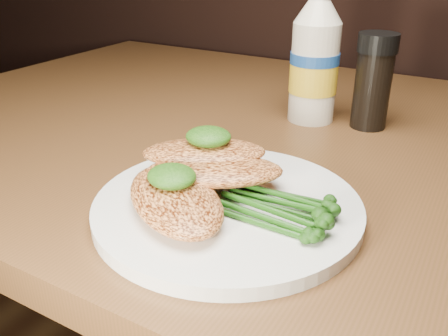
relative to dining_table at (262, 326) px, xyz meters
The scene contains 10 objects.
dining_table is the anchor object (origin of this frame).
plate 0.45m from the dining_table, 74.89° to the right, with size 0.26×0.26×0.01m, color white.
chicken_front 0.49m from the dining_table, 83.80° to the right, with size 0.15×0.08×0.02m, color #F8964F.
chicken_mid 0.47m from the dining_table, 79.82° to the right, with size 0.14×0.07×0.02m, color #F8964F.
chicken_back 0.46m from the dining_table, 85.79° to the right, with size 0.13×0.07×0.02m, color #F8964F.
pesto_front 0.50m from the dining_table, 85.40° to the right, with size 0.05×0.04×0.02m, color #0B3708.
pesto_back 0.47m from the dining_table, 85.12° to the right, with size 0.05×0.04×0.02m, color #0B3708.
broccolini_bundle 0.48m from the dining_table, 64.75° to the right, with size 0.13×0.10×0.02m, color #1A4A10, non-canonical shape.
mayo_bottle 0.48m from the dining_table, 59.51° to the left, with size 0.07×0.07×0.20m, color white, non-canonical shape.
pepper_grinder 0.46m from the dining_table, 31.80° to the left, with size 0.05×0.05×0.13m, color black, non-canonical shape.
Camera 1 is at (0.27, 0.46, 0.99)m, focal length 38.53 mm.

